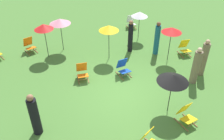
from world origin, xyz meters
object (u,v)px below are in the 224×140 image
Objects in this scene: deckchair_3 at (186,115)px; deckchair_6 at (82,72)px; person_4 at (130,37)px; umbrella_2 at (140,14)px; person_3 at (34,116)px; person_0 at (157,39)px; person_2 at (204,59)px; deckchair_2 at (123,68)px; umbrella_5 at (44,27)px; umbrella_1 at (172,30)px; deckchair_9 at (131,22)px; person_1 at (196,67)px; umbrella_0 at (173,78)px; deckchair_4 at (185,48)px; umbrella_4 at (109,28)px; umbrella_3 at (60,21)px; deckchair_0 at (30,45)px.

deckchair_3 and deckchair_6 have the same top height.
deckchair_6 is at bearing -10.93° from person_4.
person_3 is (-7.21, -4.14, -0.73)m from umbrella_2.
person_2 is (0.66, -2.57, -0.02)m from person_0.
umbrella_2 is at bearing 70.01° from deckchair_3.
deckchair_3 is at bearing -47.61° from deckchair_6.
person_4 reaches higher than deckchair_6.
deckchair_2 is 0.45× the size of umbrella_5.
umbrella_2 is 0.91× the size of umbrella_5.
person_4 is at bearing 124.23° from umbrella_1.
person_3 is at bearing -0.56° from person_4.
deckchair_9 is 0.47× the size of person_0.
person_0 reaches higher than person_4.
umbrella_1 is at bearing 14.10° from person_0.
umbrella_1 reaches higher than person_1.
deckchair_2 and deckchair_3 have the same top height.
umbrella_1 is at bearing -32.62° from umbrella_5.
deckchair_2 is 3.00m from umbrella_1.
deckchair_4 is at bearing 38.72° from umbrella_0.
person_2 is at bearing 20.59° from umbrella_0.
umbrella_0 is 4.38m from person_0.
umbrella_3 is at bearing 130.64° from umbrella_4.
person_1 is (-1.40, -2.04, 0.46)m from deckchair_4.
deckchair_4 is 5.69m from deckchair_6.
umbrella_3 is 1.00× the size of person_2.
umbrella_3 is (-5.47, 3.68, 1.31)m from deckchair_4.
deckchair_4 is at bearing -88.69° from person_3.
person_2 is (0.77, 0.28, 0.02)m from person_1.
person_2 is at bearing 87.65° from person_4.
umbrella_0 is 3.75m from umbrella_1.
umbrella_3 reaches higher than deckchair_4.
umbrella_1 reaches higher than person_2.
deckchair_0 is 8.35m from deckchair_4.
umbrella_4 is (0.14, 1.61, 1.35)m from deckchair_2.
umbrella_3 is at bearing 102.52° from deckchair_6.
umbrella_0 is at bearing -72.81° from deckchair_0.
umbrella_4 is at bearing -24.62° from person_4.
deckchair_9 is at bearing -153.26° from person_4.
deckchair_0 is 2.22m from umbrella_3.
person_2 reaches higher than umbrella_0.
deckchair_3 is at bearing -67.22° from umbrella_5.
person_4 is (3.30, 1.05, 0.50)m from deckchair_6.
umbrella_2 reaches higher than deckchair_2.
deckchair_2 is 0.46× the size of person_2.
deckchair_9 is 0.47× the size of umbrella_3.
person_2 is at bearing -93.54° from deckchair_4.
umbrella_4 is at bearing -47.80° from deckchair_0.
umbrella_0 is at bearing -125.14° from deckchair_4.
umbrella_2 reaches higher than deckchair_3.
umbrella_4 is 2.69m from person_0.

